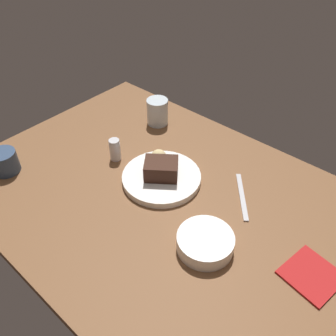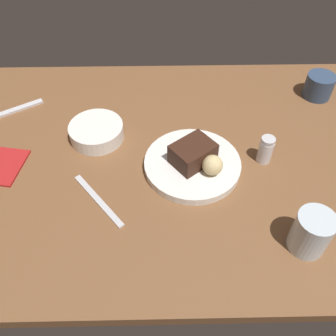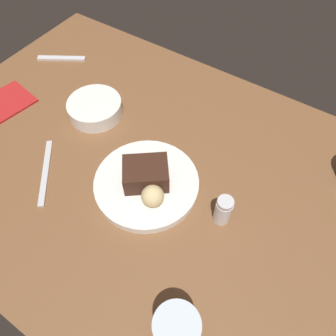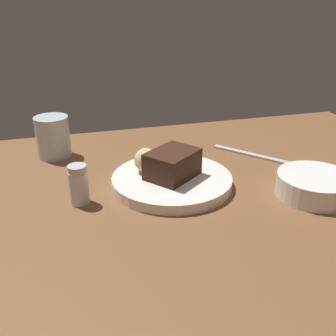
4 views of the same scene
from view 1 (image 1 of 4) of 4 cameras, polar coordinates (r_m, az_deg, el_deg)
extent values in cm
cube|color=brown|center=(104.73, -0.87, -4.95)|extent=(120.00, 84.00, 3.00)
cylinder|color=white|center=(107.53, -1.06, -1.57)|extent=(24.14, 24.14, 2.09)
cube|color=#381E14|center=(104.92, -1.12, -0.12)|extent=(12.52, 12.10, 5.38)
sphere|color=#DBC184|center=(109.47, -1.52, 1.78)|extent=(4.98, 4.98, 4.98)
cylinder|color=silver|center=(115.44, -8.59, 2.75)|extent=(3.62, 3.62, 6.32)
cylinder|color=silver|center=(113.18, -8.77, 4.24)|extent=(3.44, 3.44, 1.20)
cylinder|color=silver|center=(130.71, -1.73, 9.14)|extent=(7.82, 7.82, 9.65)
cylinder|color=white|center=(90.23, 6.07, -11.92)|extent=(14.48, 14.48, 4.21)
cylinder|color=#334766|center=(120.62, -25.06, 0.92)|extent=(8.38, 8.38, 7.11)
cube|color=silver|center=(105.15, 11.93, -4.50)|extent=(13.09, 15.61, 0.50)
cube|color=#B21E1E|center=(93.07, 22.31, -15.78)|extent=(13.96, 14.14, 0.60)
camera|label=2|loc=(1.28, 24.81, 35.43)|focal=38.66mm
camera|label=3|loc=(1.20, -0.78, 36.54)|focal=34.70mm
camera|label=4|loc=(0.84, -47.77, -1.01)|focal=41.87mm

